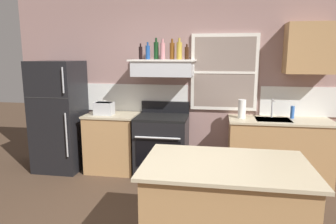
% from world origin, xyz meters
% --- Properties ---
extents(back_wall, '(5.40, 0.11, 2.70)m').
position_xyz_m(back_wall, '(0.03, 2.23, 1.35)').
color(back_wall, gray).
rests_on(back_wall, ground_plane).
extents(refrigerator, '(0.70, 0.72, 1.72)m').
position_xyz_m(refrigerator, '(-1.90, 1.84, 0.86)').
color(refrigerator, black).
rests_on(refrigerator, ground_plane).
extents(counter_left_of_stove, '(0.79, 0.63, 0.91)m').
position_xyz_m(counter_left_of_stove, '(-1.05, 1.90, 0.46)').
color(counter_left_of_stove, tan).
rests_on(counter_left_of_stove, ground_plane).
extents(toaster, '(0.30, 0.20, 0.19)m').
position_xyz_m(toaster, '(-1.15, 1.83, 1.01)').
color(toaster, silver).
rests_on(toaster, counter_left_of_stove).
extents(stove_range, '(0.76, 0.69, 1.09)m').
position_xyz_m(stove_range, '(-0.25, 1.86, 0.46)').
color(stove_range, black).
rests_on(stove_range, ground_plane).
extents(range_hood_shelf, '(0.96, 0.52, 0.24)m').
position_xyz_m(range_hood_shelf, '(-0.25, 1.96, 1.62)').
color(range_hood_shelf, silver).
extents(bottle_balsamic_dark, '(0.06, 0.06, 0.24)m').
position_xyz_m(bottle_balsamic_dark, '(-0.61, 2.02, 1.84)').
color(bottle_balsamic_dark, black).
rests_on(bottle_balsamic_dark, range_hood_shelf).
extents(bottle_blue_liqueur, '(0.07, 0.07, 0.25)m').
position_xyz_m(bottle_blue_liqueur, '(-0.49, 1.99, 1.85)').
color(bottle_blue_liqueur, '#1E478C').
rests_on(bottle_blue_liqueur, range_hood_shelf).
extents(bottle_dark_green_wine, '(0.07, 0.07, 0.32)m').
position_xyz_m(bottle_dark_green_wine, '(-0.36, 2.01, 1.88)').
color(bottle_dark_green_wine, '#143819').
rests_on(bottle_dark_green_wine, range_hood_shelf).
extents(bottle_rose_pink, '(0.07, 0.07, 0.30)m').
position_xyz_m(bottle_rose_pink, '(-0.25, 1.96, 1.87)').
color(bottle_rose_pink, '#C67F84').
rests_on(bottle_rose_pink, range_hood_shelf).
extents(bottle_amber_wine, '(0.07, 0.07, 0.30)m').
position_xyz_m(bottle_amber_wine, '(-0.12, 2.01, 1.87)').
color(bottle_amber_wine, brown).
rests_on(bottle_amber_wine, range_hood_shelf).
extents(bottle_champagne_gold_foil, '(0.08, 0.08, 0.31)m').
position_xyz_m(bottle_champagne_gold_foil, '(-0.01, 1.96, 1.87)').
color(bottle_champagne_gold_foil, '#B29333').
rests_on(bottle_champagne_gold_foil, range_hood_shelf).
extents(bottle_brown_stout, '(0.06, 0.06, 0.22)m').
position_xyz_m(bottle_brown_stout, '(0.10, 2.00, 1.84)').
color(bottle_brown_stout, '#381E0F').
rests_on(bottle_brown_stout, range_hood_shelf).
extents(counter_right_with_sink, '(1.43, 0.63, 0.91)m').
position_xyz_m(counter_right_with_sink, '(1.45, 1.90, 0.46)').
color(counter_right_with_sink, tan).
rests_on(counter_right_with_sink, ground_plane).
extents(sink_faucet, '(0.03, 0.17, 0.28)m').
position_xyz_m(sink_faucet, '(1.35, 2.00, 1.08)').
color(sink_faucet, silver).
rests_on(sink_faucet, counter_right_with_sink).
extents(paper_towel_roll, '(0.11, 0.11, 0.27)m').
position_xyz_m(paper_towel_roll, '(0.91, 1.90, 1.04)').
color(paper_towel_roll, white).
rests_on(paper_towel_roll, counter_right_with_sink).
extents(dish_soap_bottle, '(0.06, 0.06, 0.18)m').
position_xyz_m(dish_soap_bottle, '(1.63, 2.00, 1.00)').
color(dish_soap_bottle, blue).
rests_on(dish_soap_bottle, counter_right_with_sink).
extents(kitchen_island, '(1.40, 0.90, 0.91)m').
position_xyz_m(kitchen_island, '(0.65, -0.03, 0.46)').
color(kitchen_island, tan).
rests_on(kitchen_island, ground_plane).
extents(upper_cabinet_right, '(0.64, 0.32, 0.70)m').
position_xyz_m(upper_cabinet_right, '(1.80, 2.04, 1.90)').
color(upper_cabinet_right, tan).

